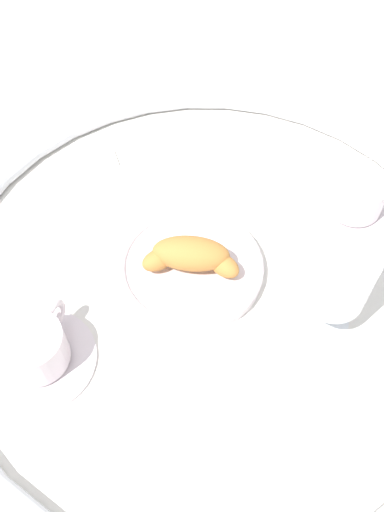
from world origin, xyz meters
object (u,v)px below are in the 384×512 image
(pastry_plate, at_px, (192,264))
(juice_glass_left, at_px, (338,279))
(coffee_cup_far, at_px, (36,350))
(sugar_packet, at_px, (101,160))
(croissant_large, at_px, (192,254))
(coffee_cup_near, at_px, (357,198))

(pastry_plate, xyz_separation_m, juice_glass_left, (-0.18, 0.03, 0.08))
(juice_glass_left, bearing_deg, coffee_cup_far, 26.23)
(pastry_plate, relative_size, sugar_packet, 3.85)
(croissant_large, xyz_separation_m, sugar_packet, (0.20, -0.15, -0.04))
(pastry_plate, height_order, coffee_cup_far, coffee_cup_far)
(juice_glass_left, bearing_deg, sugar_packet, -25.10)
(croissant_large, height_order, coffee_cup_near, croissant_large)
(pastry_plate, relative_size, croissant_large, 1.43)
(coffee_cup_far, bearing_deg, croissant_large, -127.28)
(pastry_plate, distance_m, juice_glass_left, 0.20)
(pastry_plate, relative_size, juice_glass_left, 1.37)
(pastry_plate, bearing_deg, coffee_cup_near, -138.86)
(coffee_cup_near, bearing_deg, coffee_cup_far, 46.85)
(coffee_cup_near, bearing_deg, juice_glass_left, 86.16)
(coffee_cup_far, distance_m, juice_glass_left, 0.36)
(juice_glass_left, bearing_deg, pastry_plate, -8.21)
(croissant_large, height_order, sugar_packet, croissant_large)
(coffee_cup_near, bearing_deg, croissant_large, 41.76)
(coffee_cup_near, distance_m, sugar_packet, 0.39)
(coffee_cup_far, height_order, juice_glass_left, juice_glass_left)
(pastry_plate, bearing_deg, sugar_packet, -37.40)
(coffee_cup_near, height_order, coffee_cup_far, same)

